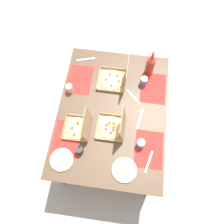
# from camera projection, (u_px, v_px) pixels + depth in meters

# --- Properties ---
(ground_plane) EXTENTS (6.00, 6.00, 0.00)m
(ground_plane) POSITION_uv_depth(u_px,v_px,m) (112.00, 133.00, 2.83)
(ground_plane) COLOR beige
(dining_table) EXTENTS (1.46, 1.08, 0.73)m
(dining_table) POSITION_uv_depth(u_px,v_px,m) (112.00, 116.00, 2.25)
(dining_table) COLOR #3F3328
(dining_table) RESTS_ON ground_plane
(placemat_near_left) EXTENTS (0.36, 0.26, 0.00)m
(placemat_near_left) POSITION_uv_depth(u_px,v_px,m) (80.00, 79.00, 2.30)
(placemat_near_left) COLOR red
(placemat_near_left) RESTS_ON dining_table
(placemat_near_right) EXTENTS (0.36, 0.26, 0.00)m
(placemat_near_right) POSITION_uv_depth(u_px,v_px,m) (67.00, 138.00, 2.05)
(placemat_near_right) COLOR red
(placemat_near_right) RESTS_ON dining_table
(placemat_far_left) EXTENTS (0.36, 0.26, 0.00)m
(placemat_far_left) POSITION_uv_depth(u_px,v_px,m) (153.00, 88.00, 2.26)
(placemat_far_left) COLOR red
(placemat_far_left) RESTS_ON dining_table
(placemat_far_right) EXTENTS (0.36, 0.26, 0.00)m
(placemat_far_right) POSITION_uv_depth(u_px,v_px,m) (149.00, 149.00, 2.01)
(placemat_far_right) COLOR red
(placemat_far_right) RESTS_ON dining_table
(pizza_box_edge_far) EXTENTS (0.25, 0.26, 0.29)m
(pizza_box_edge_far) POSITION_uv_depth(u_px,v_px,m) (79.00, 127.00, 2.05)
(pizza_box_edge_far) COLOR tan
(pizza_box_edge_far) RESTS_ON dining_table
(pizza_box_corner_left) EXTENTS (0.27, 0.27, 0.30)m
(pizza_box_corner_left) POSITION_uv_depth(u_px,v_px,m) (113.00, 127.00, 2.05)
(pizza_box_corner_left) COLOR tan
(pizza_box_corner_left) RESTS_ON dining_table
(pizza_box_center) EXTENTS (0.29, 0.30, 0.32)m
(pizza_box_center) POSITION_uv_depth(u_px,v_px,m) (115.00, 79.00, 2.25)
(pizza_box_center) COLOR tan
(pizza_box_center) RESTS_ON dining_table
(plate_near_left) EXTENTS (0.22, 0.22, 0.03)m
(plate_near_left) POSITION_uv_depth(u_px,v_px,m) (125.00, 170.00, 1.93)
(plate_near_left) COLOR white
(plate_near_left) RESTS_ON dining_table
(plate_far_left) EXTENTS (0.21, 0.21, 0.03)m
(plate_far_left) POSITION_uv_depth(u_px,v_px,m) (62.00, 160.00, 1.97)
(plate_far_left) COLOR white
(plate_far_left) RESTS_ON dining_table
(soda_bottle) EXTENTS (0.09, 0.09, 0.32)m
(soda_bottle) POSITION_uv_depth(u_px,v_px,m) (150.00, 65.00, 2.22)
(soda_bottle) COLOR #B2382D
(soda_bottle) RESTS_ON dining_table
(cup_spare) EXTENTS (0.07, 0.07, 0.10)m
(cup_spare) POSITION_uv_depth(u_px,v_px,m) (144.00, 81.00, 2.24)
(cup_spare) COLOR teal
(cup_spare) RESTS_ON dining_table
(cup_dark) EXTENTS (0.07, 0.07, 0.09)m
(cup_dark) POSITION_uv_depth(u_px,v_px,m) (79.00, 150.00, 1.97)
(cup_dark) COLOR #333338
(cup_dark) RESTS_ON dining_table
(cup_clear_right) EXTENTS (0.07, 0.07, 0.10)m
(cup_clear_right) POSITION_uv_depth(u_px,v_px,m) (141.00, 144.00, 1.99)
(cup_clear_right) COLOR teal
(cup_clear_right) RESTS_ON dining_table
(cup_red) EXTENTS (0.07, 0.07, 0.10)m
(cup_red) POSITION_uv_depth(u_px,v_px,m) (70.00, 88.00, 2.21)
(cup_red) COLOR silver
(cup_red) RESTS_ON dining_table
(knife_by_near_right) EXTENTS (0.08, 0.21, 0.00)m
(knife_by_near_right) POSITION_uv_depth(u_px,v_px,m) (86.00, 59.00, 2.40)
(knife_by_near_right) COLOR #B7B7BC
(knife_by_near_right) RESTS_ON dining_table
(knife_by_far_left) EXTENTS (0.16, 0.17, 0.00)m
(knife_by_far_left) POSITION_uv_depth(u_px,v_px,m) (133.00, 96.00, 2.22)
(knife_by_far_left) COLOR #B7B7BC
(knife_by_far_left) RESTS_ON dining_table
(knife_by_far_right) EXTENTS (0.21, 0.05, 0.00)m
(knife_by_far_right) POSITION_uv_depth(u_px,v_px,m) (140.00, 119.00, 2.13)
(knife_by_far_right) COLOR #B7B7BC
(knife_by_far_right) RESTS_ON dining_table
(knife_by_near_left) EXTENTS (0.21, 0.07, 0.00)m
(knife_by_near_left) POSITION_uv_depth(u_px,v_px,m) (149.00, 162.00, 1.97)
(knife_by_near_left) COLOR #B7B7BC
(knife_by_near_left) RESTS_ON dining_table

